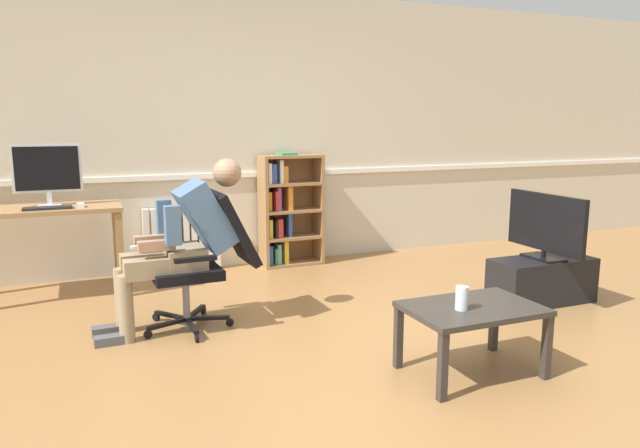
# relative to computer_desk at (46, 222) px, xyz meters

# --- Properties ---
(ground_plane) EXTENTS (18.00, 18.00, 0.00)m
(ground_plane) POSITION_rel_computer_desk_xyz_m (1.75, -2.15, -0.63)
(ground_plane) COLOR olive
(back_wall) EXTENTS (12.00, 0.13, 2.70)m
(back_wall) POSITION_rel_computer_desk_xyz_m (1.75, 0.50, 0.71)
(back_wall) COLOR beige
(back_wall) RESTS_ON ground_plane
(computer_desk) EXTENTS (1.18, 0.57, 0.76)m
(computer_desk) POSITION_rel_computer_desk_xyz_m (0.00, 0.00, 0.00)
(computer_desk) COLOR #9E7547
(computer_desk) RESTS_ON ground_plane
(imac_monitor) EXTENTS (0.53, 0.14, 0.51)m
(imac_monitor) POSITION_rel_computer_desk_xyz_m (0.03, 0.08, 0.41)
(imac_monitor) COLOR silver
(imac_monitor) RESTS_ON computer_desk
(keyboard) EXTENTS (0.36, 0.12, 0.02)m
(keyboard) POSITION_rel_computer_desk_xyz_m (0.02, -0.14, 0.13)
(keyboard) COLOR black
(keyboard) RESTS_ON computer_desk
(computer_mouse) EXTENTS (0.06, 0.10, 0.03)m
(computer_mouse) POSITION_rel_computer_desk_xyz_m (0.27, -0.12, 0.14)
(computer_mouse) COLOR white
(computer_mouse) RESTS_ON computer_desk
(bookshelf) EXTENTS (0.62, 0.29, 1.14)m
(bookshelf) POSITION_rel_computer_desk_xyz_m (2.19, 0.29, -0.07)
(bookshelf) COLOR olive
(bookshelf) RESTS_ON ground_plane
(radiator) EXTENTS (0.72, 0.08, 0.64)m
(radiator) POSITION_rel_computer_desk_xyz_m (1.16, 0.39, -0.32)
(radiator) COLOR white
(radiator) RESTS_ON ground_plane
(office_chair) EXTENTS (0.82, 0.62, 0.96)m
(office_chair) POSITION_rel_computer_desk_xyz_m (1.07, -1.20, -0.11)
(office_chair) COLOR black
(office_chair) RESTS_ON ground_plane
(person_seated) EXTENTS (1.06, 0.40, 1.19)m
(person_seated) POSITION_rel_computer_desk_xyz_m (0.90, -1.20, 0.01)
(person_seated) COLOR #937F60
(person_seated) RESTS_ON ground_plane
(tv_stand) EXTENTS (0.85, 0.36, 0.36)m
(tv_stand) POSITION_rel_computer_desk_xyz_m (3.67, -1.70, -0.45)
(tv_stand) COLOR black
(tv_stand) RESTS_ON ground_plane
(tv_screen) EXTENTS (0.20, 0.79, 0.52)m
(tv_screen) POSITION_rel_computer_desk_xyz_m (3.67, -1.70, 0.00)
(tv_screen) COLOR black
(tv_screen) RESTS_ON tv_stand
(coffee_table) EXTENTS (0.76, 0.52, 0.41)m
(coffee_table) POSITION_rel_computer_desk_xyz_m (2.31, -2.59, -0.28)
(coffee_table) COLOR #332D28
(coffee_table) RESTS_ON ground_plane
(drinking_glass) EXTENTS (0.07, 0.07, 0.13)m
(drinking_glass) POSITION_rel_computer_desk_xyz_m (2.21, -2.62, -0.16)
(drinking_glass) COLOR silver
(drinking_glass) RESTS_ON coffee_table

